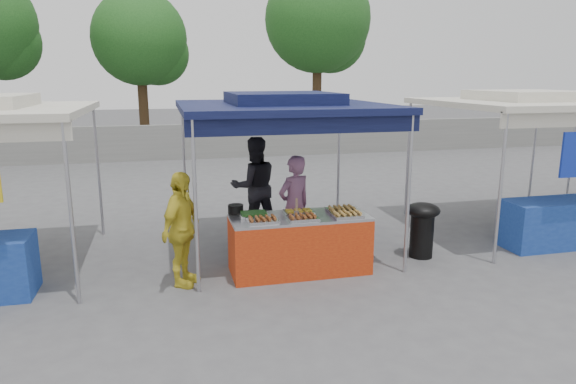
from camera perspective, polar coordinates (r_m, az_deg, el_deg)
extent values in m
plane|color=#515153|center=(7.78, 1.07, -8.53)|extent=(80.00, 80.00, 0.00)
cube|color=slate|center=(18.23, -7.90, 5.64)|extent=(40.00, 0.25, 1.20)
cylinder|color=#A9A9B0|center=(6.72, -10.23, -1.86)|extent=(0.05, 0.05, 2.30)
cylinder|color=#A9A9B0|center=(7.51, 13.24, -0.45)|extent=(0.05, 0.05, 2.30)
cylinder|color=#A9A9B0|center=(9.65, -11.44, 2.53)|extent=(0.05, 0.05, 2.30)
cylinder|color=#A9A9B0|center=(10.22, 5.63, 3.28)|extent=(0.05, 0.05, 2.30)
cube|color=#0E143A|center=(8.23, -0.68, 9.47)|extent=(3.20, 3.20, 0.10)
cube|color=#0E143A|center=(8.22, -0.68, 10.37)|extent=(1.65, 1.65, 0.18)
cube|color=#0E143A|center=(6.79, 2.24, 7.49)|extent=(3.20, 0.04, 0.25)
cylinder|color=#A9A9B0|center=(6.80, -22.94, -2.50)|extent=(0.05, 0.05, 2.30)
cylinder|color=#A9A9B0|center=(9.71, -20.31, 2.04)|extent=(0.05, 0.05, 2.30)
cylinder|color=#A9A9B0|center=(8.29, 22.52, 0.14)|extent=(0.05, 0.05, 2.30)
cylinder|color=#A9A9B0|center=(10.81, 13.17, 3.52)|extent=(0.05, 0.05, 2.30)
cylinder|color=#A9A9B0|center=(12.45, 25.61, 3.79)|extent=(0.05, 0.05, 2.30)
cube|color=beige|center=(10.24, 24.99, 8.94)|extent=(3.20, 3.20, 0.10)
cube|color=beige|center=(10.23, 25.06, 9.67)|extent=(1.65, 1.65, 0.18)
cube|color=navy|center=(9.77, 27.55, -3.08)|extent=(1.80, 0.70, 0.80)
cylinder|color=#A9A9B0|center=(13.11, 29.00, 3.83)|extent=(0.05, 0.05, 2.30)
sphere|color=#20541C|center=(20.52, -29.26, 14.34)|extent=(2.55, 2.55, 2.55)
cylinder|color=#3A2816|center=(20.27, -15.78, 9.62)|extent=(0.36, 0.36, 3.75)
sphere|color=#20541C|center=(20.29, -16.19, 16.12)|extent=(3.43, 3.43, 3.43)
sphere|color=#20541C|center=(20.45, -14.34, 14.69)|extent=(2.36, 2.36, 2.36)
cylinder|color=#3A2816|center=(20.69, 3.23, 11.08)|extent=(0.36, 0.36, 4.44)
sphere|color=#20541C|center=(20.79, 3.32, 18.62)|extent=(4.06, 4.06, 4.06)
sphere|color=#20541C|center=(21.10, 4.76, 16.78)|extent=(2.79, 2.79, 2.79)
cube|color=#AF2F0F|center=(7.55, 1.28, -5.93)|extent=(2.00, 0.80, 0.81)
cube|color=#A9A9B0|center=(7.42, 1.30, -2.82)|extent=(2.00, 0.80, 0.04)
cube|color=#B4B4B9|center=(7.07, -2.86, -3.25)|extent=(0.42, 0.30, 0.05)
cube|color=brown|center=(7.06, -2.87, -2.96)|extent=(0.35, 0.25, 0.02)
cube|color=#B4B4B9|center=(7.18, 1.64, -2.98)|extent=(0.42, 0.30, 0.05)
cube|color=brown|center=(7.17, 1.64, -2.70)|extent=(0.35, 0.25, 0.02)
cube|color=#B4B4B9|center=(7.38, 6.59, -2.63)|extent=(0.42, 0.30, 0.05)
cube|color=olive|center=(7.37, 6.60, -2.35)|extent=(0.35, 0.25, 0.02)
cube|color=#B4B4B9|center=(7.36, -3.82, -2.61)|extent=(0.42, 0.30, 0.05)
cube|color=#204F1B|center=(7.35, -3.82, -2.34)|extent=(0.35, 0.25, 0.02)
cube|color=#B4B4B9|center=(7.50, 1.17, -2.29)|extent=(0.42, 0.30, 0.05)
cube|color=gold|center=(7.49, 1.18, -2.02)|extent=(0.35, 0.25, 0.02)
cube|color=#B4B4B9|center=(7.65, 5.96, -2.06)|extent=(0.42, 0.30, 0.05)
cube|color=olive|center=(7.64, 5.96, -1.79)|extent=(0.35, 0.25, 0.02)
cylinder|color=black|center=(7.57, -5.84, -1.91)|extent=(0.22, 0.22, 0.13)
cylinder|color=#A9A9B0|center=(7.31, 0.95, -2.52)|extent=(0.07, 0.07, 0.09)
cylinder|color=black|center=(8.44, 14.63, -4.66)|extent=(0.37, 0.37, 0.71)
ellipsoid|color=black|center=(8.33, 14.79, -1.93)|extent=(0.53, 0.53, 0.24)
cube|color=navy|center=(8.26, -2.63, -6.07)|extent=(0.53, 0.37, 0.32)
cube|color=navy|center=(8.23, 2.03, -6.24)|extent=(0.48, 0.34, 0.29)
cube|color=navy|center=(8.14, 2.05, -4.34)|extent=(0.47, 0.33, 0.28)
imported|color=#7C4F6F|center=(8.08, 0.71, -1.63)|extent=(0.70, 0.60, 1.63)
imported|color=black|center=(9.20, -3.74, 0.62)|extent=(0.93, 0.75, 1.78)
imported|color=gold|center=(7.10, -11.75, -4.11)|extent=(0.80, 1.00, 1.59)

